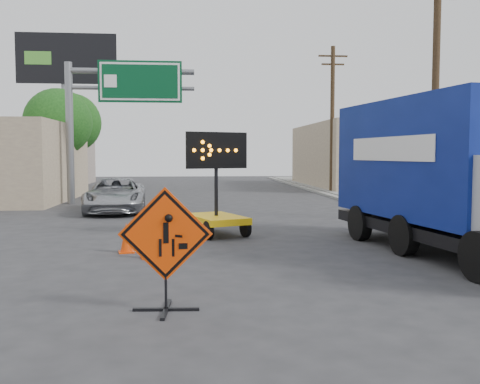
{
  "coord_description": "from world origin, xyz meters",
  "views": [
    {
      "loc": [
        -0.66,
        -8.48,
        2.4
      ],
      "look_at": [
        0.43,
        3.55,
        1.55
      ],
      "focal_mm": 40.0,
      "sensor_mm": 36.0,
      "label": 1
    }
  ],
  "objects": [
    {
      "name": "cone_c",
      "position": [
        -1.94,
        6.96,
        0.38
      ],
      "size": [
        0.4,
        0.4,
        0.77
      ],
      "rotation": [
        0.0,
        0.0,
        0.02
      ],
      "color": "#E33B04",
      "rests_on": "ground"
    },
    {
      "name": "box_truck",
      "position": [
        5.48,
        3.8,
        1.7
      ],
      "size": [
        3.4,
        8.17,
        3.76
      ],
      "rotation": [
        0.0,
        0.0,
        0.14
      ],
      "color": "black",
      "rests_on": "ground"
    },
    {
      "name": "tree_left_near",
      "position": [
        -8.0,
        22.0,
        4.16
      ],
      "size": [
        3.71,
        3.71,
        6.03
      ],
      "color": "#442E1D",
      "rests_on": "ground"
    },
    {
      "name": "cone_a",
      "position": [
        -1.65,
        3.87,
        0.36
      ],
      "size": [
        0.44,
        0.44,
        0.72
      ],
      "rotation": [
        0.0,
        0.0,
        0.22
      ],
      "color": "#E33B04",
      "rests_on": "ground"
    },
    {
      "name": "billboard",
      "position": [
        -8.35,
        25.87,
        7.35
      ],
      "size": [
        6.1,
        0.54,
        9.85
      ],
      "color": "slate",
      "rests_on": "ground"
    },
    {
      "name": "building_right_far",
      "position": [
        13.0,
        30.0,
        2.3
      ],
      "size": [
        10.0,
        14.0,
        4.6
      ],
      "primitive_type": "cube",
      "color": "tan",
      "rests_on": "ground"
    },
    {
      "name": "cone_b",
      "position": [
        -2.26,
        4.66,
        0.37
      ],
      "size": [
        0.44,
        0.44,
        0.74
      ],
      "rotation": [
        0.0,
        0.0,
        0.2
      ],
      "color": "#E33B04",
      "rests_on": "ground"
    },
    {
      "name": "arrow_board",
      "position": [
        0.06,
        7.34,
        0.68
      ],
      "size": [
        1.99,
        2.47,
        3.06
      ],
      "rotation": [
        0.0,
        0.0,
        0.38
      ],
      "color": "#EBB60D",
      "rests_on": "ground"
    },
    {
      "name": "storefront_left_far",
      "position": [
        -15.0,
        34.0,
        2.2
      ],
      "size": [
        12.0,
        10.0,
        4.4
      ],
      "primitive_type": "cube",
      "color": "#A8978C",
      "rests_on": "ground"
    },
    {
      "name": "ground",
      "position": [
        0.0,
        0.0,
        0.0
      ],
      "size": [
        100.0,
        100.0,
        0.0
      ],
      "primitive_type": "plane",
      "color": "#2D2D30",
      "rests_on": "ground"
    },
    {
      "name": "tree_left_far",
      "position": [
        -9.0,
        30.0,
        4.6
      ],
      "size": [
        4.1,
        4.1,
        6.66
      ],
      "color": "#442E1D",
      "rests_on": "ground"
    },
    {
      "name": "construction_sign",
      "position": [
        -1.07,
        -0.35,
        1.0
      ],
      "size": [
        1.44,
        1.02,
        1.91
      ],
      "rotation": [
        0.0,
        0.0,
        -0.06
      ],
      "color": "black",
      "rests_on": "ground"
    },
    {
      "name": "sidewalk_right",
      "position": [
        9.5,
        15.0,
        0.07
      ],
      "size": [
        4.0,
        60.0,
        0.15
      ],
      "primitive_type": "cube",
      "color": "gray",
      "rests_on": "ground"
    },
    {
      "name": "pickup_truck",
      "position": [
        -3.82,
        14.09,
        0.71
      ],
      "size": [
        2.69,
        5.24,
        1.41
      ],
      "primitive_type": "imported",
      "rotation": [
        0.0,
        0.0,
        0.07
      ],
      "color": "#ABADB2",
      "rests_on": "ground"
    },
    {
      "name": "utility_pole_far",
      "position": [
        8.0,
        24.0,
        4.68
      ],
      "size": [
        1.8,
        0.26,
        9.0
      ],
      "color": "#442E1D",
      "rests_on": "ground"
    },
    {
      "name": "highway_gantry",
      "position": [
        -4.43,
        17.96,
        5.07
      ],
      "size": [
        6.18,
        0.38,
        6.9
      ],
      "color": "slate",
      "rests_on": "ground"
    },
    {
      "name": "utility_pole_near",
      "position": [
        8.0,
        10.0,
        4.68
      ],
      "size": [
        1.8,
        0.26,
        9.0
      ],
      "color": "#442E1D",
      "rests_on": "ground"
    },
    {
      "name": "curb_right",
      "position": [
        7.2,
        15.0,
        0.06
      ],
      "size": [
        0.4,
        60.0,
        0.12
      ],
      "primitive_type": "cube",
      "color": "gray",
      "rests_on": "ground"
    }
  ]
}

